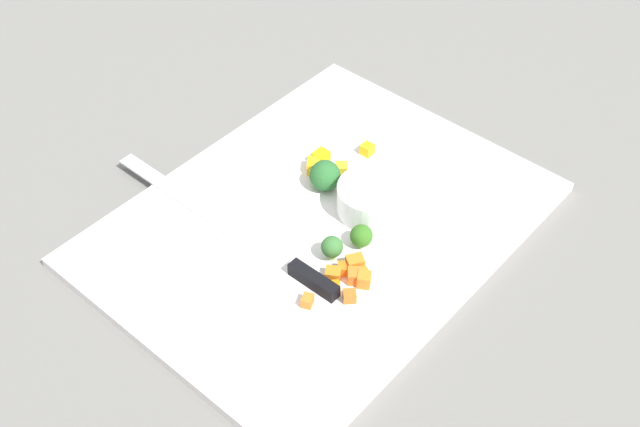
# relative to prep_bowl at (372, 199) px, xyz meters

# --- Properties ---
(ground_plane) EXTENTS (4.00, 4.00, 0.00)m
(ground_plane) POSITION_rel_prep_bowl_xyz_m (-0.05, 0.03, -0.03)
(ground_plane) COLOR slate
(cutting_board) EXTENTS (0.50, 0.38, 0.01)m
(cutting_board) POSITION_rel_prep_bowl_xyz_m (-0.05, 0.03, -0.02)
(cutting_board) COLOR white
(cutting_board) RESTS_ON ground_plane
(prep_bowl) EXTENTS (0.08, 0.08, 0.04)m
(prep_bowl) POSITION_rel_prep_bowl_xyz_m (0.00, 0.00, 0.00)
(prep_bowl) COLOR white
(prep_bowl) RESTS_ON cutting_board
(chef_knife) EXTENTS (0.02, 0.35, 0.02)m
(chef_knife) POSITION_rel_prep_bowl_xyz_m (-0.13, 0.07, -0.01)
(chef_knife) COLOR silver
(chef_knife) RESTS_ON cutting_board
(carrot_dice_0) EXTENTS (0.02, 0.02, 0.01)m
(carrot_dice_0) POSITION_rel_prep_bowl_xyz_m (-0.15, -0.04, -0.01)
(carrot_dice_0) COLOR orange
(carrot_dice_0) RESTS_ON cutting_board
(carrot_dice_1) EXTENTS (0.02, 0.02, 0.01)m
(carrot_dice_1) POSITION_rel_prep_bowl_xyz_m (-0.11, -0.03, -0.01)
(carrot_dice_1) COLOR orange
(carrot_dice_1) RESTS_ON cutting_board
(carrot_dice_2) EXTENTS (0.02, 0.02, 0.01)m
(carrot_dice_2) POSITION_rel_prep_bowl_xyz_m (-0.10, -0.05, -0.01)
(carrot_dice_2) COLOR orange
(carrot_dice_2) RESTS_ON cutting_board
(carrot_dice_3) EXTENTS (0.02, 0.02, 0.01)m
(carrot_dice_3) POSITION_rel_prep_bowl_xyz_m (-0.12, -0.07, -0.01)
(carrot_dice_3) COLOR orange
(carrot_dice_3) RESTS_ON cutting_board
(carrot_dice_4) EXTENTS (0.01, 0.01, 0.01)m
(carrot_dice_4) POSITION_rel_prep_bowl_xyz_m (-0.08, -0.06, -0.01)
(carrot_dice_4) COLOR orange
(carrot_dice_4) RESTS_ON cutting_board
(carrot_dice_5) EXTENTS (0.02, 0.02, 0.02)m
(carrot_dice_5) POSITION_rel_prep_bowl_xyz_m (-0.09, -0.07, -0.01)
(carrot_dice_5) COLOR orange
(carrot_dice_5) RESTS_ON cutting_board
(carrot_dice_6) EXTENTS (0.02, 0.02, 0.01)m
(carrot_dice_6) POSITION_rel_prep_bowl_xyz_m (-0.10, -0.04, -0.01)
(carrot_dice_6) COLOR orange
(carrot_dice_6) RESTS_ON cutting_board
(carrot_dice_7) EXTENTS (0.02, 0.02, 0.02)m
(carrot_dice_7) POSITION_rel_prep_bowl_xyz_m (-0.08, -0.04, -0.01)
(carrot_dice_7) COLOR orange
(carrot_dice_7) RESTS_ON cutting_board
(carrot_dice_8) EXTENTS (0.02, 0.02, 0.01)m
(carrot_dice_8) POSITION_rel_prep_bowl_xyz_m (-0.12, -0.05, -0.01)
(carrot_dice_8) COLOR orange
(carrot_dice_8) RESTS_ON cutting_board
(pepper_dice_0) EXTENTS (0.02, 0.02, 0.02)m
(pepper_dice_0) POSITION_rel_prep_bowl_xyz_m (0.01, 0.10, -0.01)
(pepper_dice_0) COLOR yellow
(pepper_dice_0) RESTS_ON cutting_board
(pepper_dice_1) EXTENTS (0.02, 0.02, 0.02)m
(pepper_dice_1) POSITION_rel_prep_bowl_xyz_m (0.02, 0.10, -0.01)
(pepper_dice_1) COLOR yellow
(pepper_dice_1) RESTS_ON cutting_board
(pepper_dice_2) EXTENTS (0.02, 0.01, 0.01)m
(pepper_dice_2) POSITION_rel_prep_bowl_xyz_m (0.08, 0.07, -0.01)
(pepper_dice_2) COLOR yellow
(pepper_dice_2) RESTS_ON cutting_board
(pepper_dice_3) EXTENTS (0.02, 0.02, 0.01)m
(pepper_dice_3) POSITION_rel_prep_bowl_xyz_m (0.03, 0.07, -0.01)
(pepper_dice_3) COLOR yellow
(pepper_dice_3) RESTS_ON cutting_board
(broccoli_floret_0) EXTENTS (0.02, 0.02, 0.03)m
(broccoli_floret_0) POSITION_rel_prep_bowl_xyz_m (-0.09, -0.01, -0.00)
(broccoli_floret_0) COLOR #90BD64
(broccoli_floret_0) RESTS_ON cutting_board
(broccoli_floret_1) EXTENTS (0.03, 0.03, 0.03)m
(broccoli_floret_1) POSITION_rel_prep_bowl_xyz_m (-0.05, -0.03, -0.00)
(broccoli_floret_1) COLOR #8ABF65
(broccoli_floret_1) RESTS_ON cutting_board
(broccoli_floret_2) EXTENTS (0.04, 0.04, 0.04)m
(broccoli_floret_2) POSITION_rel_prep_bowl_xyz_m (-0.01, 0.07, 0.00)
(broccoli_floret_2) COLOR #7FBC57
(broccoli_floret_2) RESTS_ON cutting_board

